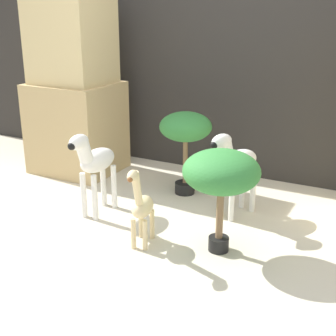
% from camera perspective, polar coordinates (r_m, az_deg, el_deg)
% --- Properties ---
extents(ground_plane, '(14.00, 14.00, 0.00)m').
position_cam_1_polar(ground_plane, '(2.94, -1.77, -10.06)').
color(ground_plane, beige).
extents(wall_back, '(6.40, 0.08, 2.20)m').
position_cam_1_polar(wall_back, '(4.05, 9.61, 14.19)').
color(wall_back, '#2D2B28').
rests_on(wall_back, ground_plane).
extents(rock_pillar_left, '(0.72, 0.62, 1.51)m').
position_cam_1_polar(rock_pillar_left, '(4.24, -11.29, 8.81)').
color(rock_pillar_left, tan).
rests_on(rock_pillar_left, ground_plane).
extents(zebra_right, '(0.27, 0.47, 0.63)m').
position_cam_1_polar(zebra_right, '(3.29, 8.18, 0.67)').
color(zebra_right, white).
rests_on(zebra_right, ground_plane).
extents(zebra_left, '(0.17, 0.46, 0.63)m').
position_cam_1_polar(zebra_left, '(3.31, -9.00, 0.77)').
color(zebra_left, white).
rests_on(zebra_left, ground_plane).
extents(giraffe_figurine, '(0.18, 0.36, 0.55)m').
position_cam_1_polar(giraffe_figurine, '(2.89, -3.28, -4.61)').
color(giraffe_figurine, beige).
rests_on(giraffe_figurine, ground_plane).
extents(potted_palm_front, '(0.41, 0.41, 0.66)m').
position_cam_1_polar(potted_palm_front, '(3.63, 2.16, 4.57)').
color(potted_palm_front, black).
rests_on(potted_palm_front, ground_plane).
extents(potted_palm_back, '(0.46, 0.46, 0.65)m').
position_cam_1_polar(potted_palm_back, '(2.75, 6.52, -0.72)').
color(potted_palm_back, black).
rests_on(potted_palm_back, ground_plane).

